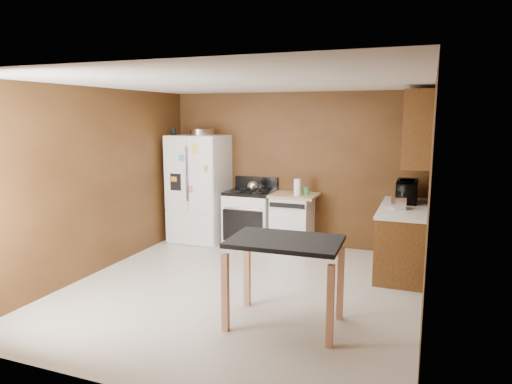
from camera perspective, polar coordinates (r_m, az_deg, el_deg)
The scene contains 18 objects.
floor at distance 5.77m, azimuth -1.87°, elevation -12.07°, with size 4.50×4.50×0.00m, color beige.
ceiling at distance 5.38m, azimuth -2.01°, elevation 13.52°, with size 4.50×4.50×0.00m, color white.
wall_back at distance 7.54m, azimuth 4.70°, elevation 2.85°, with size 4.20×4.20×0.00m, color #563516.
wall_front at distance 3.52m, azimuth -16.33°, elevation -5.30°, with size 4.20×4.20×0.00m, color #563516.
wall_left at distance 6.54m, azimuth -19.18°, elevation 1.31°, with size 4.50×4.50×0.00m, color #563516.
wall_right at distance 5.02m, azimuth 20.74°, elevation -1.13°, with size 4.50×4.50×0.00m, color #563516.
roasting_pan at distance 7.76m, azimuth -6.78°, elevation 7.45°, with size 0.41×0.41×0.10m, color silver.
pen_cup at distance 7.83m, azimuth -10.28°, elevation 7.47°, with size 0.08×0.08×0.12m, color black.
kettle at distance 7.39m, azimuth -0.42°, elevation 0.70°, with size 0.18×0.18×0.18m, color silver.
paper_towel at distance 7.13m, azimuth 5.19°, elevation 0.58°, with size 0.11×0.11×0.26m, color white.
green_canister at distance 7.26m, azimuth 6.20°, elevation 0.15°, with size 0.10×0.10×0.11m, color #45B36B.
toaster at distance 6.34m, azimuth 17.39°, elevation -1.27°, with size 0.14×0.23×0.17m, color silver.
microwave at distance 6.84m, azimuth 18.37°, elevation -0.05°, with size 0.52×0.35×0.29m, color black.
refrigerator at distance 7.81m, azimuth -7.12°, elevation 0.45°, with size 0.90×0.80×1.80m.
gas_range at distance 7.58m, azimuth -0.73°, elevation -3.14°, with size 0.76×0.68×1.10m.
dishwasher at distance 7.37m, azimuth 4.56°, elevation -3.60°, with size 0.78×0.63×0.89m.
right_cabinets at distance 6.55m, azimuth 18.36°, elevation -1.67°, with size 0.63×1.58×2.45m.
island at distance 4.63m, azimuth 3.64°, elevation -7.68°, with size 1.14×0.78×0.91m.
Camera 1 is at (2.08, -4.95, 2.13)m, focal length 32.00 mm.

